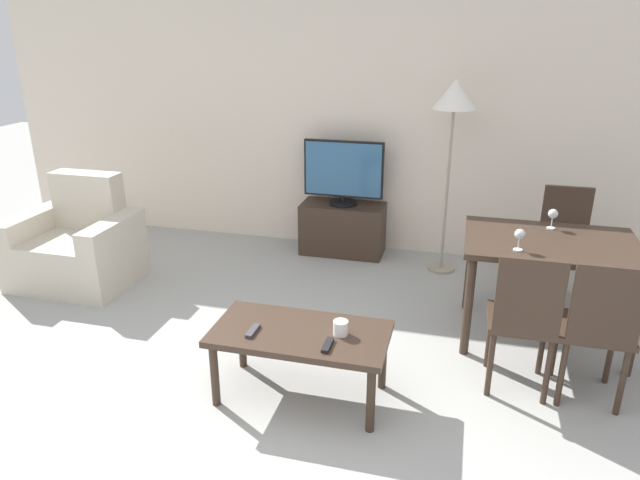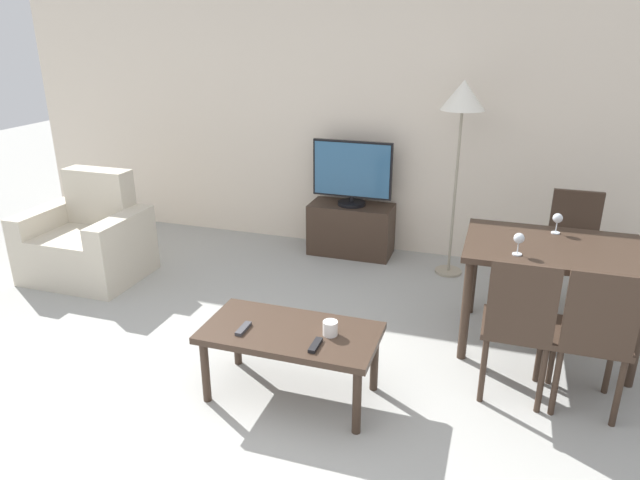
% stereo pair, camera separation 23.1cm
% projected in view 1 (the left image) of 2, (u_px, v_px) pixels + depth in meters
% --- Properties ---
extents(ground_plane, '(18.00, 18.00, 0.00)m').
position_uv_depth(ground_plane, '(220.00, 461.00, 2.96)').
color(ground_plane, '#9E9E99').
extents(wall_back, '(7.38, 0.06, 2.70)m').
position_uv_depth(wall_back, '(353.00, 111.00, 5.42)').
color(wall_back, beige).
rests_on(wall_back, ground_plane).
extents(armchair, '(0.97, 0.75, 0.92)m').
position_uv_depth(armchair, '(78.00, 247.00, 4.94)').
color(armchair, beige).
rests_on(armchair, ground_plane).
extents(tv_stand, '(0.80, 0.38, 0.50)m').
position_uv_depth(tv_stand, '(343.00, 229.00, 5.58)').
color(tv_stand, '#38281E').
rests_on(tv_stand, ground_plane).
extents(tv, '(0.76, 0.27, 0.62)m').
position_uv_depth(tv, '(343.00, 173.00, 5.38)').
color(tv, black).
rests_on(tv, tv_stand).
extents(coffee_table, '(1.03, 0.53, 0.45)m').
position_uv_depth(coffee_table, '(300.00, 339.00, 3.35)').
color(coffee_table, '#38281E').
rests_on(coffee_table, ground_plane).
extents(dining_table, '(1.14, 0.81, 0.75)m').
position_uv_depth(dining_table, '(550.00, 254.00, 3.90)').
color(dining_table, '#38281E').
rests_on(dining_table, ground_plane).
extents(dining_chair_near, '(0.40, 0.40, 0.93)m').
position_uv_depth(dining_chair_near, '(524.00, 316.00, 3.34)').
color(dining_chair_near, '#38281E').
rests_on(dining_chair_near, ground_plane).
extents(dining_chair_far, '(0.40, 0.40, 0.93)m').
position_uv_depth(dining_chair_far, '(564.00, 239.00, 4.54)').
color(dining_chair_far, '#38281E').
rests_on(dining_chair_far, ground_plane).
extents(dining_chair_near_right, '(0.40, 0.40, 0.93)m').
position_uv_depth(dining_chair_near_right, '(598.00, 325.00, 3.25)').
color(dining_chair_near_right, '#38281E').
rests_on(dining_chair_near_right, ground_plane).
extents(floor_lamp, '(0.37, 0.37, 1.71)m').
position_uv_depth(floor_lamp, '(454.00, 104.00, 4.74)').
color(floor_lamp, gray).
rests_on(floor_lamp, ground_plane).
extents(remote_primary, '(0.04, 0.15, 0.02)m').
position_uv_depth(remote_primary, '(253.00, 331.00, 3.31)').
color(remote_primary, '#38383D').
rests_on(remote_primary, coffee_table).
extents(remote_secondary, '(0.04, 0.15, 0.02)m').
position_uv_depth(remote_secondary, '(328.00, 345.00, 3.16)').
color(remote_secondary, black).
rests_on(remote_secondary, coffee_table).
extents(cup_white_near, '(0.09, 0.09, 0.09)m').
position_uv_depth(cup_white_near, '(341.00, 328.00, 3.27)').
color(cup_white_near, white).
rests_on(cup_white_near, coffee_table).
extents(wine_glass_left, '(0.07, 0.07, 0.15)m').
position_uv_depth(wine_glass_left, '(520.00, 236.00, 3.65)').
color(wine_glass_left, silver).
rests_on(wine_glass_left, dining_table).
extents(wine_glass_center, '(0.07, 0.07, 0.15)m').
position_uv_depth(wine_glass_center, '(553.00, 215.00, 4.05)').
color(wine_glass_center, silver).
rests_on(wine_glass_center, dining_table).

